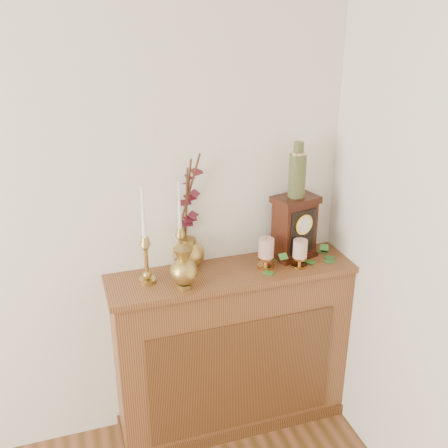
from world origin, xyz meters
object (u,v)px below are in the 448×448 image
object	(u,v)px
candlestick_left	(146,252)
ceramic_vase	(297,173)
candlestick_center	(180,242)
ginger_jar	(189,215)
bud_vase	(184,269)
mantel_clock	(295,227)

from	to	relation	value
candlestick_left	ceramic_vase	world-z (taller)	ceramic_vase
candlestick_center	ginger_jar	world-z (taller)	ginger_jar
bud_vase	ginger_jar	xyz separation A→B (m)	(0.09, 0.23, 0.16)
ginger_jar	mantel_clock	bearing A→B (deg)	-8.81
candlestick_left	ginger_jar	world-z (taller)	ginger_jar
candlestick_left	ginger_jar	distance (m)	0.29
candlestick_center	mantel_clock	distance (m)	0.59
candlestick_left	ginger_jar	xyz separation A→B (m)	(0.24, 0.13, 0.11)
bud_vase	ginger_jar	distance (m)	0.30
ginger_jar	mantel_clock	size ratio (longest dim) A/B	1.80
candlestick_left	bud_vase	size ratio (longest dim) A/B	2.35
mantel_clock	ginger_jar	bearing A→B (deg)	157.28
ginger_jar	ceramic_vase	distance (m)	0.56
candlestick_left	bud_vase	xyz separation A→B (m)	(0.15, -0.11, -0.06)
bud_vase	mantel_clock	world-z (taller)	mantel_clock
mantel_clock	ceramic_vase	distance (m)	0.29
ginger_jar	ceramic_vase	xyz separation A→B (m)	(0.53, -0.08, 0.18)
ceramic_vase	candlestick_left	bearing A→B (deg)	-176.36
bud_vase	candlestick_left	bearing A→B (deg)	145.05
bud_vase	ceramic_vase	size ratio (longest dim) A/B	0.74
candlestick_left	ceramic_vase	bearing A→B (deg)	3.64
ceramic_vase	ginger_jar	bearing A→B (deg)	171.49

